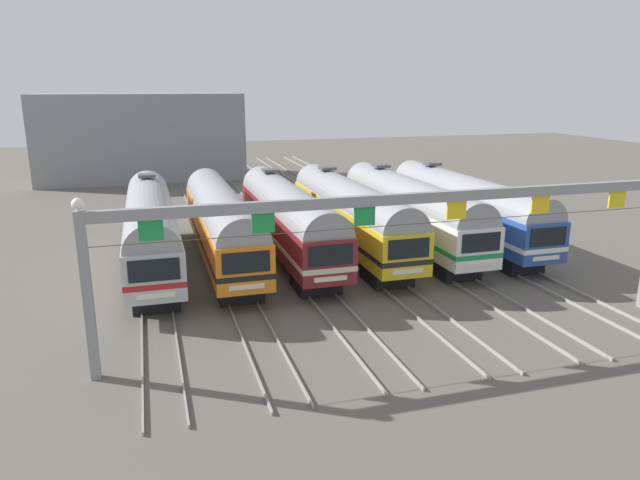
# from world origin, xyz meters

# --- Properties ---
(ground_plane) EXTENTS (160.00, 160.00, 0.00)m
(ground_plane) POSITION_xyz_m (0.00, 0.00, 0.00)
(ground_plane) COLOR #5B564F
(track_bed) EXTENTS (22.44, 70.00, 0.15)m
(track_bed) POSITION_xyz_m (0.00, 17.00, 0.07)
(track_bed) COLOR gray
(track_bed) RESTS_ON ground
(commuter_train_stainless) EXTENTS (2.88, 18.06, 5.05)m
(commuter_train_stainless) POSITION_xyz_m (-10.47, -0.00, 2.69)
(commuter_train_stainless) COLOR #B2B5BA
(commuter_train_stainless) RESTS_ON ground
(commuter_train_orange) EXTENTS (2.88, 18.06, 4.77)m
(commuter_train_orange) POSITION_xyz_m (-6.28, -0.01, 2.69)
(commuter_train_orange) COLOR orange
(commuter_train_orange) RESTS_ON ground
(commuter_train_maroon) EXTENTS (2.88, 18.06, 5.05)m
(commuter_train_maroon) POSITION_xyz_m (-2.09, -0.00, 2.69)
(commuter_train_maroon) COLOR maroon
(commuter_train_maroon) RESTS_ON ground
(commuter_train_yellow) EXTENTS (2.88, 18.06, 5.05)m
(commuter_train_yellow) POSITION_xyz_m (2.09, -0.00, 2.69)
(commuter_train_yellow) COLOR gold
(commuter_train_yellow) RESTS_ON ground
(commuter_train_white) EXTENTS (2.88, 18.06, 5.05)m
(commuter_train_white) POSITION_xyz_m (6.28, -0.00, 2.69)
(commuter_train_white) COLOR white
(commuter_train_white) RESTS_ON ground
(commuter_train_blue) EXTENTS (2.88, 18.06, 5.05)m
(commuter_train_blue) POSITION_xyz_m (10.47, -0.00, 2.69)
(commuter_train_blue) COLOR #284C9E
(commuter_train_blue) RESTS_ON ground
(catenary_gantry) EXTENTS (26.17, 0.44, 6.97)m
(catenary_gantry) POSITION_xyz_m (-0.00, -13.50, 5.36)
(catenary_gantry) COLOR gray
(catenary_gantry) RESTS_ON ground
(maintenance_building) EXTENTS (22.83, 10.00, 9.80)m
(maintenance_building) POSITION_xyz_m (-10.73, 36.85, 4.90)
(maintenance_building) COLOR gray
(maintenance_building) RESTS_ON ground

